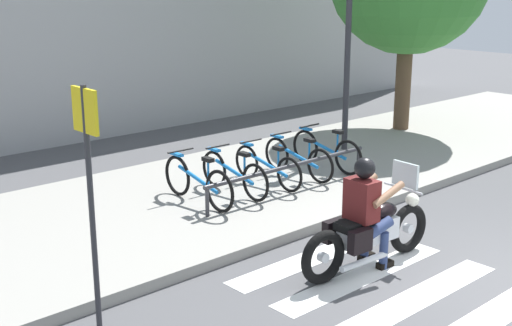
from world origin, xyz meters
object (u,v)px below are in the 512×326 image
Objects in this scene: bicycle_0 at (198,182)px; bicycle_2 at (267,166)px; bicycle_1 at (234,174)px; bicycle_3 at (298,158)px; bike_rack at (291,168)px; street_lamp at (349,20)px; bicycle_4 at (326,150)px; motorcycle at (369,232)px; rider at (366,205)px; street_sign at (89,166)px.

bicycle_2 is (1.47, 0.00, -0.03)m from bicycle_0.
bicycle_1 is 1.47m from bicycle_3.
bike_rack is at bearing -37.01° from bicycle_1.
bicycle_3 is at bearing -160.40° from street_lamp.
bicycle_1 is 2.21m from bicycle_4.
motorcycle is 3.09m from bicycle_0.
rider is at bearing 173.55° from motorcycle.
bicycle_0 reaches higher than bicycle_1.
bicycle_0 is 1.47m from bicycle_2.
bicycle_2 is 0.97× the size of bicycle_4.
bicycle_1 is 0.74m from bicycle_2.
bicycle_2 is at bearing 69.99° from motorcycle.
street_sign is at bearing -160.31° from bike_rack.
bicycle_3 reaches higher than bicycle_2.
bicycle_3 is at bearing 0.03° from bicycle_0.
street_sign is (-5.89, -2.13, 1.25)m from bicycle_4.
bicycle_2 is at bearing 89.99° from bike_rack.
bicycle_1 is 0.98× the size of bicycle_3.
bicycle_4 is (1.47, -0.00, 0.02)m from bicycle_2.
street_sign reaches higher than rider.
rider is 0.57× the size of street_sign.
bicycle_2 is at bearing 0.06° from bicycle_0.
street_lamp is (1.41, 0.77, 2.25)m from bicycle_4.
bicycle_2 is 0.98× the size of bicycle_3.
bicycle_0 reaches higher than bike_rack.
rider is 4.07m from bicycle_4.
rider reaches higher than bicycle_1.
bicycle_2 is (1.19, 3.06, -0.36)m from rider.
bike_rack is 1.38× the size of street_sign.
bicycle_3 is (1.85, 3.07, 0.02)m from motorcycle.
bicycle_3 is 0.74m from bicycle_4.
motorcycle is 1.53× the size of rider.
rider is 0.32× the size of street_lamp.
rider is 0.85× the size of bicycle_4.
bicycle_1 is at bearing -179.94° from bicycle_2.
bicycle_0 is at bearing 95.23° from rider.
bicycle_2 is 0.56m from bike_rack.
street_lamp reaches higher than bicycle_0.
street_lamp is (4.36, 0.77, 2.24)m from bicycle_0.
bicycle_1 reaches higher than bike_rack.
bicycle_0 is 0.74m from bicycle_1.
bicycle_1 is at bearing 82.92° from motorcycle.
bicycle_1 is 0.65× the size of street_sign.
motorcycle is 3.58m from bicycle_3.
bicycle_0 reaches higher than bicycle_3.
street_sign reaches higher than bicycle_4.
bike_rack is at bearing 19.69° from street_sign.
bicycle_1 is at bearing -179.99° from bicycle_3.
bicycle_1 is (0.74, 0.00, -0.02)m from bicycle_0.
bicycle_0 is at bearing 96.62° from motorcycle.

